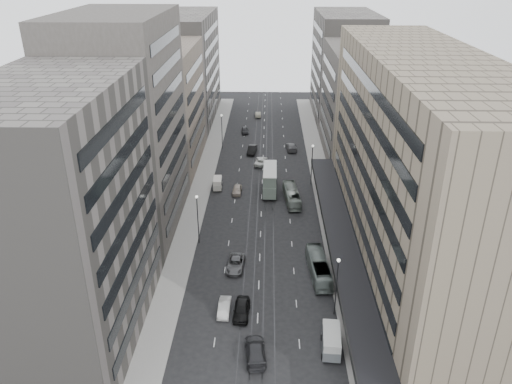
# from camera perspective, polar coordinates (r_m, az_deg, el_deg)

# --- Properties ---
(ground) EXTENTS (220.00, 220.00, 0.00)m
(ground) POSITION_cam_1_polar(r_m,az_deg,el_deg) (69.32, 0.31, -11.05)
(ground) COLOR black
(ground) RESTS_ON ground
(sidewalk_right) EXTENTS (4.00, 125.00, 0.15)m
(sidewalk_right) POSITION_cam_1_polar(r_m,az_deg,el_deg) (102.52, 7.46, 1.49)
(sidewalk_right) COLOR gray
(sidewalk_right) RESTS_ON ground
(sidewalk_left) EXTENTS (4.00, 125.00, 0.15)m
(sidewalk_left) POSITION_cam_1_polar(r_m,az_deg,el_deg) (102.77, -5.97, 1.63)
(sidewalk_left) COLOR gray
(sidewalk_left) RESTS_ON ground
(department_store) EXTENTS (19.20, 60.00, 30.00)m
(department_store) POSITION_cam_1_polar(r_m,az_deg,el_deg) (71.92, 17.84, 2.72)
(department_store) COLOR #796B58
(department_store) RESTS_ON ground
(building_right_mid) EXTENTS (15.00, 28.00, 24.00)m
(building_right_mid) POSITION_cam_1_polar(r_m,az_deg,el_deg) (113.53, 11.96, 9.91)
(building_right_mid) COLOR #433F3A
(building_right_mid) RESTS_ON ground
(building_right_far) EXTENTS (15.00, 32.00, 28.00)m
(building_right_far) POSITION_cam_1_polar(r_m,az_deg,el_deg) (141.94, 10.00, 13.93)
(building_right_far) COLOR #66625C
(building_right_far) RESTS_ON ground
(building_left_a) EXTENTS (15.00, 28.00, 30.00)m
(building_left_a) POSITION_cam_1_polar(r_m,az_deg,el_deg) (58.96, -21.24, -2.83)
(building_left_a) COLOR #66625C
(building_left_a) RESTS_ON ground
(building_left_b) EXTENTS (15.00, 26.00, 34.00)m
(building_left_b) POSITION_cam_1_polar(r_m,az_deg,el_deg) (81.77, -14.75, 7.33)
(building_left_b) COLOR #433F3A
(building_left_b) RESTS_ON ground
(building_left_c) EXTENTS (15.00, 28.00, 25.00)m
(building_left_c) POSITION_cam_1_polar(r_m,az_deg,el_deg) (108.14, -10.79, 9.53)
(building_left_c) COLOR #726459
(building_left_c) RESTS_ON ground
(building_left_d) EXTENTS (15.00, 38.00, 28.00)m
(building_left_d) POSITION_cam_1_polar(r_m,az_deg,el_deg) (139.35, -8.13, 13.85)
(building_left_d) COLOR #66625C
(building_left_d) RESTS_ON ground
(lamp_right_near) EXTENTS (0.44, 0.44, 8.32)m
(lamp_right_near) POSITION_cam_1_polar(r_m,az_deg,el_deg) (62.81, 9.24, -9.92)
(lamp_right_near) COLOR #262628
(lamp_right_near) RESTS_ON ground
(lamp_right_far) EXTENTS (0.44, 0.44, 8.32)m
(lamp_right_far) POSITION_cam_1_polar(r_m,az_deg,el_deg) (98.03, 6.42, 3.66)
(lamp_right_far) COLOR #262628
(lamp_right_far) RESTS_ON ground
(lamp_left_near) EXTENTS (0.44, 0.44, 8.32)m
(lamp_left_near) POSITION_cam_1_polar(r_m,az_deg,el_deg) (77.48, -6.70, -2.48)
(lamp_left_near) COLOR #262628
(lamp_left_near) RESTS_ON ground
(lamp_left_far) EXTENTS (0.44, 0.44, 8.32)m
(lamp_left_far) POSITION_cam_1_polar(r_m,az_deg,el_deg) (116.98, -3.93, 7.38)
(lamp_left_far) COLOR #262628
(lamp_left_far) RESTS_ON ground
(bus_near) EXTENTS (3.07, 10.04, 2.75)m
(bus_near) POSITION_cam_1_polar(r_m,az_deg,el_deg) (71.76, 7.16, -8.53)
(bus_near) COLOR gray
(bus_near) RESTS_ON ground
(bus_far) EXTENTS (3.14, 9.73, 2.66)m
(bus_far) POSITION_cam_1_polar(r_m,az_deg,el_deg) (91.92, 4.10, -0.40)
(bus_far) COLOR gray
(bus_far) RESTS_ON ground
(double_decker) EXTENTS (2.85, 8.96, 4.88)m
(double_decker) POSITION_cam_1_polar(r_m,az_deg,el_deg) (95.15, 1.60, 1.45)
(double_decker) COLOR slate
(double_decker) RESTS_ON ground
(vw_microbus) EXTENTS (2.47, 4.90, 2.57)m
(vw_microbus) POSITION_cam_1_polar(r_m,az_deg,el_deg) (60.01, 8.60, -16.42)
(vw_microbus) COLOR #595E61
(vw_microbus) RESTS_ON ground
(panel_van) EXTENTS (1.89, 3.61, 2.23)m
(panel_van) POSITION_cam_1_polar(r_m,az_deg,el_deg) (97.26, -4.42, 1.02)
(panel_van) COLOR #B9B4A7
(panel_van) RESTS_ON ground
(sedan_0) EXTENTS (2.22, 5.00, 1.67)m
(sedan_0) POSITION_cam_1_polar(r_m,az_deg,el_deg) (64.61, -1.67, -13.25)
(sedan_0) COLOR black
(sedan_0) RESTS_ON ground
(sedan_1) EXTENTS (1.59, 4.27, 1.39)m
(sedan_1) POSITION_cam_1_polar(r_m,az_deg,el_deg) (65.21, -3.64, -13.04)
(sedan_1) COLOR beige
(sedan_1) RESTS_ON ground
(sedan_2) EXTENTS (2.87, 5.54, 1.49)m
(sedan_2) POSITION_cam_1_polar(r_m,az_deg,el_deg) (73.13, -2.35, -8.21)
(sedan_2) COLOR #565658
(sedan_2) RESTS_ON ground
(sedan_3) EXTENTS (2.83, 5.87, 1.65)m
(sedan_3) POSITION_cam_1_polar(r_m,az_deg,el_deg) (59.05, -0.08, -17.69)
(sedan_3) COLOR #262629
(sedan_3) RESTS_ON ground
(sedan_4) EXTENTS (1.89, 4.32, 1.45)m
(sedan_4) POSITION_cam_1_polar(r_m,az_deg,el_deg) (95.42, -2.17, 0.25)
(sedan_4) COLOR #A7998A
(sedan_4) RESTS_ON ground
(sedan_5) EXTENTS (2.39, 5.38, 1.71)m
(sedan_5) POSITION_cam_1_polar(r_m,az_deg,el_deg) (115.23, -0.44, 4.86)
(sedan_5) COLOR black
(sedan_5) RESTS_ON ground
(sedan_6) EXTENTS (3.05, 5.67, 1.51)m
(sedan_6) POSITION_cam_1_polar(r_m,az_deg,el_deg) (108.87, 0.59, 3.55)
(sedan_6) COLOR silver
(sedan_6) RESTS_ON ground
(sedan_7) EXTENTS (2.71, 5.68, 1.60)m
(sedan_7) POSITION_cam_1_polar(r_m,az_deg,el_deg) (117.48, 4.04, 5.18)
(sedan_7) COLOR #57575A
(sedan_7) RESTS_ON ground
(sedan_8) EXTENTS (2.14, 4.52, 1.50)m
(sedan_8) POSITION_cam_1_polar(r_m,az_deg,el_deg) (129.13, -1.27, 7.09)
(sedan_8) COLOR black
(sedan_8) RESTS_ON ground
(sedan_9) EXTENTS (1.73, 4.42, 1.43)m
(sedan_9) POSITION_cam_1_polar(r_m,az_deg,el_deg) (142.78, 0.22, 8.87)
(sedan_9) COLOR #ABA58E
(sedan_9) RESTS_ON ground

